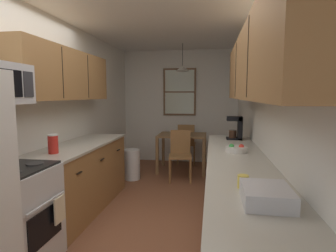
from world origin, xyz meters
TOP-DOWN VIEW (x-y plane):
  - ground_plane at (0.00, 1.00)m, footprint 12.00×12.00m
  - wall_left at (-1.35, 1.00)m, footprint 0.10×9.00m
  - wall_right at (1.35, 1.00)m, footprint 0.10×9.00m
  - wall_back at (0.00, 3.65)m, footprint 4.40×0.10m
  - ceiling_slab at (0.00, 1.00)m, footprint 4.40×9.00m
  - stove_range at (-0.99, -0.56)m, footprint 0.66×0.66m
  - counter_left at (-1.00, 0.71)m, footprint 0.64×1.90m
  - upper_cabinets_left at (-1.14, 0.66)m, footprint 0.33×1.98m
  - counter_right at (1.00, 0.09)m, footprint 0.64×3.41m
  - upper_cabinets_right at (1.14, 0.04)m, footprint 0.33×3.09m
  - dining_table at (0.14, 2.80)m, footprint 0.95×0.73m
  - dining_chair_near at (0.17, 2.23)m, footprint 0.44×0.44m
  - dining_chair_far at (0.18, 3.37)m, footprint 0.41×0.41m
  - pendant_light at (0.14, 2.80)m, footprint 0.29×0.29m
  - back_window at (-0.01, 3.58)m, footprint 0.74×0.05m
  - trash_bin at (-0.70, 2.10)m, footprint 0.28×0.28m
  - storage_canister at (-1.00, 0.12)m, footprint 0.11×0.11m
  - dish_towel at (-0.64, -0.40)m, footprint 0.02×0.16m
  - coffee_maker at (1.08, 1.42)m, footprint 0.22×0.18m
  - mug_by_coffeemaker at (0.95, -0.71)m, footprint 0.11×0.08m
  - fruit_bowl at (1.01, 0.52)m, footprint 0.24×0.24m
  - dish_rack at (1.05, -0.96)m, footprint 0.28×0.34m
  - table_serving_bowl at (0.19, 2.74)m, footprint 0.18×0.18m

SIDE VIEW (x-z plane):
  - ground_plane at x=0.00m, z-range 0.00..0.00m
  - trash_bin at x=-0.70m, z-range 0.00..0.55m
  - counter_right at x=1.00m, z-range 0.00..0.90m
  - counter_left at x=-1.00m, z-range 0.00..0.90m
  - stove_range at x=-0.99m, z-range -0.08..1.02m
  - dish_towel at x=-0.64m, z-range 0.38..0.62m
  - dining_chair_near at x=0.17m, z-range 0.05..0.95m
  - dining_chair_far at x=0.18m, z-range 0.05..0.95m
  - dining_table at x=0.14m, z-range 0.25..1.01m
  - table_serving_bowl at x=0.19m, z-range 0.75..0.81m
  - fruit_bowl at x=1.01m, z-range 0.89..0.98m
  - mug_by_coffeemaker at x=0.95m, z-range 0.90..0.99m
  - dish_rack at x=1.05m, z-range 0.90..1.00m
  - storage_canister at x=-1.00m, z-range 0.90..1.12m
  - coffee_maker at x=1.08m, z-range 0.91..1.24m
  - wall_left at x=-1.35m, z-range 0.00..2.55m
  - wall_right at x=1.35m, z-range 0.00..2.55m
  - wall_back at x=0.00m, z-range 0.00..2.55m
  - back_window at x=-0.01m, z-range 1.08..2.15m
  - upper_cabinets_left at x=-1.14m, z-range 1.48..2.11m
  - upper_cabinets_right at x=1.14m, z-range 1.50..2.15m
  - pendant_light at x=0.14m, z-range 1.79..2.33m
  - ceiling_slab at x=0.00m, z-range 2.55..2.63m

